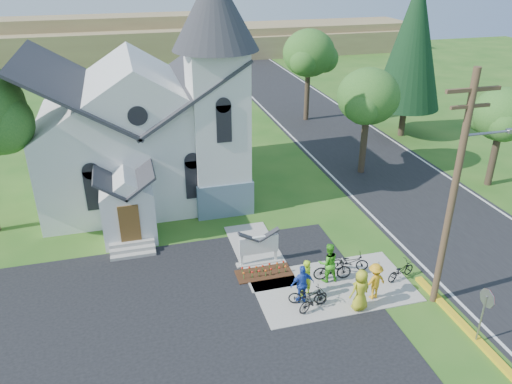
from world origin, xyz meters
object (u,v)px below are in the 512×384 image
object	(u,v)px
stop_sign	(485,305)
bike_3	(332,269)
cyclist_0	(305,278)
bike_2	(350,262)
cyclist_3	(375,281)
bike_4	(401,271)
utility_pole	(456,187)
cyclist_2	(302,284)
bike_1	(313,300)
church_sign	(259,245)
cyclist_4	(360,290)
cyclist_1	(328,263)
bike_0	(308,295)

from	to	relation	value
stop_sign	bike_3	bearing A→B (deg)	125.82
cyclist_0	bike_2	distance (m)	2.99
cyclist_3	bike_2	bearing A→B (deg)	-97.07
stop_sign	bike_2	world-z (taller)	stop_sign
bike_3	bike_4	size ratio (longest dim) A/B	1.09
utility_pole	cyclist_2	distance (m)	7.28
bike_1	cyclist_2	distance (m)	0.79
cyclist_2	bike_3	world-z (taller)	cyclist_2
stop_sign	cyclist_0	world-z (taller)	stop_sign
cyclist_2	bike_2	size ratio (longest dim) A/B	1.04
bike_3	stop_sign	bearing A→B (deg)	-134.94
church_sign	bike_1	world-z (taller)	church_sign
stop_sign	cyclist_3	size ratio (longest dim) A/B	1.47
cyclist_3	bike_3	bearing A→B (deg)	-64.78
stop_sign	cyclist_4	xyz separation A→B (m)	(-3.51, 3.00, -0.79)
church_sign	bike_2	xyz separation A→B (m)	(3.95, -1.71, -0.53)
bike_1	cyclist_2	size ratio (longest dim) A/B	0.88
church_sign	cyclist_1	world-z (taller)	cyclist_1
bike_3	bike_4	world-z (taller)	bike_3
church_sign	stop_sign	bearing A→B (deg)	-48.12
cyclist_4	stop_sign	bearing A→B (deg)	127.51
cyclist_2	bike_4	bearing A→B (deg)	-177.85
cyclist_0	cyclist_3	world-z (taller)	cyclist_0
utility_pole	bike_4	bearing A→B (deg)	110.69
cyclist_2	bike_4	world-z (taller)	cyclist_2
cyclist_1	cyclist_2	xyz separation A→B (m)	(-1.65, -1.13, -0.05)
church_sign	cyclist_0	bearing A→B (deg)	-66.83
utility_pole	stop_sign	xyz separation A→B (m)	(0.07, -2.70, -3.62)
bike_1	bike_4	distance (m)	4.74
church_sign	cyclist_2	xyz separation A→B (m)	(0.98, -3.32, -0.08)
bike_4	cyclist_1	bearing A→B (deg)	58.60
cyclist_1	bike_0	bearing A→B (deg)	45.19
bike_0	bike_4	world-z (taller)	bike_0
stop_sign	bike_2	size ratio (longest dim) A/B	1.44
stop_sign	cyclist_3	world-z (taller)	stop_sign
utility_pole	bike_2	bearing A→B (deg)	131.19
cyclist_4	cyclist_1	bearing A→B (deg)	-89.12
bike_3	cyclist_0	bearing A→B (deg)	124.57
cyclist_3	cyclist_1	bearing A→B (deg)	-59.49
stop_sign	cyclist_0	xyz separation A→B (m)	(-5.38, 4.47, -0.84)
cyclist_0	cyclist_3	bearing A→B (deg)	142.52
bike_1	bike_4	bearing A→B (deg)	-100.20
cyclist_1	bike_3	world-z (taller)	cyclist_1
bike_1	cyclist_4	world-z (taller)	cyclist_4
cyclist_1	cyclist_3	distance (m)	2.22
utility_pole	cyclist_4	world-z (taller)	utility_pole
stop_sign	cyclist_0	distance (m)	7.04
stop_sign	cyclist_2	bearing A→B (deg)	144.19
stop_sign	cyclist_0	bearing A→B (deg)	140.29
cyclist_1	bike_4	size ratio (longest dim) A/B	1.18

